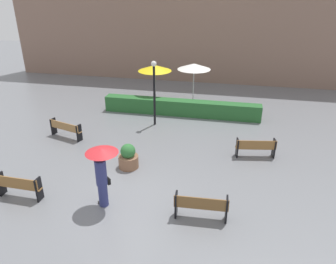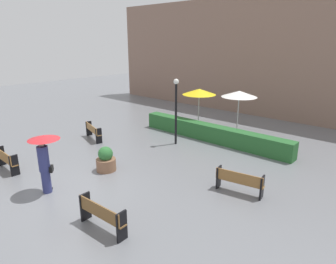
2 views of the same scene
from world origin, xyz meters
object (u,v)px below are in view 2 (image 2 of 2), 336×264
Objects in this scene: bench_near_right at (101,214)px; patio_umbrella_white at (239,94)px; pedestrian_with_umbrella at (44,154)px; bench_near_left at (6,159)px; bench_far_left at (93,131)px; patio_umbrella_yellow at (199,92)px; lamp_post at (176,104)px; planter_pot at (106,160)px; bench_far_right at (239,181)px.

bench_near_right is 0.68× the size of patio_umbrella_white.
bench_near_right is 3.47m from pedestrian_with_umbrella.
bench_far_left is at bearing 99.28° from bench_near_left.
patio_umbrella_white is (2.29, 0.73, 0.04)m from patio_umbrella_yellow.
bench_far_left is 1.04× the size of bench_near_right.
lamp_post is (0.01, 7.17, 0.69)m from pedestrian_with_umbrella.
lamp_post is at bearing 90.13° from planter_pot.
bench_near_left is 10.86m from patio_umbrella_yellow.
bench_far_right is 0.69× the size of patio_umbrella_yellow.
planter_pot is (-3.32, 2.66, -0.07)m from bench_near_right.
bench_far_left is 4.45m from planter_pot.
patio_umbrella_yellow is (-5.93, 5.62, 1.87)m from bench_far_right.
bench_far_right is at bearing -0.59° from bench_far_left.
bench_near_left is 0.48× the size of lamp_post.
lamp_post is 1.36× the size of patio_umbrella_yellow.
bench_far_right is at bearing 20.78° from planter_pot.
patio_umbrella_yellow is (-4.05, 10.25, 1.83)m from bench_near_right.
bench_far_left is at bearing 179.41° from bench_far_right.
pedestrian_with_umbrella is at bearing -98.26° from patio_umbrella_white.
lamp_post is (-5.22, 2.62, 1.67)m from bench_far_right.
bench_far_left is 0.71× the size of patio_umbrella_white.
pedestrian_with_umbrella is 10.23m from patio_umbrella_yellow.
bench_far_left is at bearing 146.93° from bench_near_right.
bench_far_right is 7.57m from patio_umbrella_white.
bench_near_right is at bearing 1.51° from bench_near_left.
patio_umbrella_white is (5.50, 6.26, 1.88)m from bench_far_left.
patio_umbrella_white is (1.58, 10.90, 0.93)m from pedestrian_with_umbrella.
planter_pot is (-5.21, -1.98, -0.04)m from bench_far_right.
bench_near_right is 0.80× the size of pedestrian_with_umbrella.
bench_near_right is at bearing -33.07° from bench_far_left.
bench_far_right is 1.65× the size of planter_pot.
lamp_post is at bearing 153.36° from bench_far_right.
patio_umbrella_white is (1.58, 3.73, 0.24)m from lamp_post.
planter_pot is (3.93, -2.07, -0.05)m from bench_far_left.
patio_umbrella_white reaches higher than planter_pot.
bench_near_left is 1.55× the size of planter_pot.
bench_near_left is at bearing -178.49° from bench_near_right.
planter_pot is at bearing -100.64° from patio_umbrella_white.
bench_near_left is at bearing -103.04° from patio_umbrella_yellow.
planter_pot is at bearing -27.75° from bench_far_left.
bench_far_left is 0.84× the size of pedestrian_with_umbrella.
pedestrian_with_umbrella is (-3.34, 0.08, 0.94)m from bench_near_right.
planter_pot reaches higher than bench_far_left.
bench_near_right is 0.69× the size of patio_umbrella_yellow.
lamp_post is at bearing 89.94° from pedestrian_with_umbrella.
pedestrian_with_umbrella is (3.92, -4.64, 0.96)m from bench_far_left.
bench_near_left is 0.64× the size of patio_umbrella_white.
bench_near_left is 8.22m from lamp_post.
patio_umbrella_white reaches higher than pedestrian_with_umbrella.
lamp_post is at bearing 67.17° from bench_near_left.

